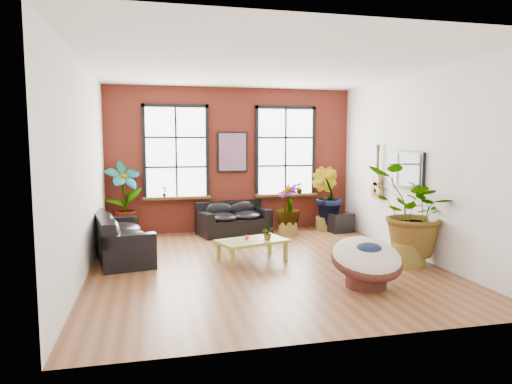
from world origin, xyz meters
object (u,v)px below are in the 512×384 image
Objects in this scene: sofa_back at (233,219)px; papasan_chair at (367,260)px; coffee_table at (252,242)px; sofa_left at (119,238)px.

sofa_back is 4.59m from papasan_chair.
coffee_table is 1.23× the size of papasan_chair.
sofa_left is at bearing -158.56° from sofa_back.
papasan_chair is at bearing -88.09° from sofa_back.
sofa_left is 1.61× the size of coffee_table.
sofa_back is 2.55m from coffee_table.
sofa_left reaches higher than sofa_back.
coffee_table is at bearing 128.41° from papasan_chair.
sofa_back is 1.61× the size of papasan_chair.
sofa_left is at bearing 147.40° from papasan_chair.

